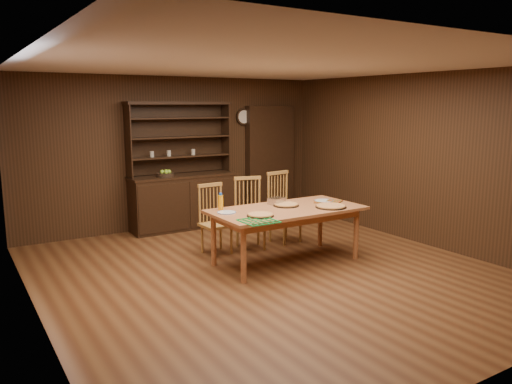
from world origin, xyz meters
TOP-DOWN VIEW (x-y plane):
  - floor at (0.00, 0.00)m, footprint 6.00×6.00m
  - room_shell at (0.00, 0.00)m, footprint 6.00×6.00m
  - china_hutch at (-0.00, 2.75)m, footprint 1.84×0.52m
  - doorway at (1.90, 2.90)m, footprint 1.00×0.18m
  - wall_clock at (1.35, 2.96)m, footprint 0.30×0.05m
  - dining_table at (0.42, 0.25)m, footprint 2.06×1.03m
  - chair_left at (-0.21, 1.18)m, footprint 0.43×0.42m
  - chair_center at (0.38, 1.15)m, footprint 0.53×0.52m
  - chair_right at (0.99, 1.17)m, footprint 0.51×0.49m
  - pizza_left at (-0.13, 0.03)m, footprint 0.34×0.34m
  - pizza_right at (0.96, -0.02)m, footprint 0.42×0.42m
  - pizza_center at (0.51, 0.38)m, footprint 0.36×0.36m
  - cooling_rack at (-0.31, -0.19)m, footprint 0.44×0.44m
  - plate_left at (-0.41, 0.41)m, footprint 0.24×0.24m
  - plate_right at (1.16, 0.36)m, footprint 0.28×0.28m
  - foil_dish at (0.47, 0.56)m, footprint 0.26×0.23m
  - juice_bottle at (-0.38, 0.63)m, footprint 0.07×0.07m
  - pot_holder_a at (1.27, 0.27)m, footprint 0.28×0.28m
  - pot_holder_b at (1.07, 0.34)m, footprint 0.26×0.26m
  - fruit_bowl at (-0.33, 2.69)m, footprint 0.30×0.30m

SIDE VIEW (x-z plane):
  - floor at x=0.00m, z-range 0.00..0.00m
  - chair_left at x=-0.21m, z-range 0.03..1.04m
  - chair_center at x=0.38m, z-range 0.03..1.10m
  - chair_right at x=0.99m, z-range 0.03..1.13m
  - china_hutch at x=0.00m, z-range -0.49..1.68m
  - dining_table at x=0.42m, z-range 0.30..1.05m
  - pot_holder_b at x=1.07m, z-range 0.75..0.76m
  - pot_holder_a at x=1.27m, z-range 0.75..0.77m
  - plate_right at x=1.16m, z-range 0.75..0.77m
  - plate_left at x=-0.41m, z-range 0.75..0.77m
  - cooling_rack at x=-0.31m, z-range 0.75..0.77m
  - pizza_center at x=0.51m, z-range 0.75..0.79m
  - pizza_right at x=0.96m, z-range 0.75..0.79m
  - pizza_left at x=-0.13m, z-range 0.75..0.79m
  - foil_dish at x=0.47m, z-range 0.75..0.84m
  - juice_bottle at x=-0.38m, z-range 0.74..0.97m
  - fruit_bowl at x=-0.33m, z-range 0.92..1.04m
  - doorway at x=1.90m, z-range 0.00..2.10m
  - room_shell at x=0.00m, z-range -1.42..4.58m
  - wall_clock at x=1.35m, z-range 1.75..2.05m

